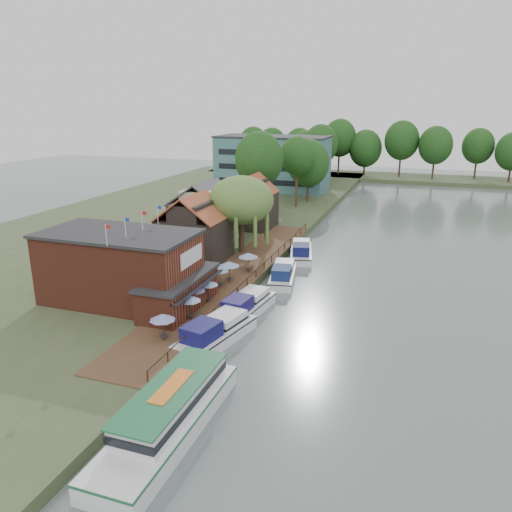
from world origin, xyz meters
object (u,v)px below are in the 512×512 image
(umbrella_5, at_px, (229,271))
(cruiser_3, at_px, (301,249))
(cruiser_2, at_px, (283,272))
(tour_boat, at_px, (168,413))
(umbrella_2, at_px, (193,297))
(swan, at_px, (190,384))
(umbrella_3, at_px, (208,291))
(cruiser_1, at_px, (246,303))
(willow, at_px, (241,215))
(pub, at_px, (137,269))
(umbrella_6, at_px, (248,262))
(cruiser_0, at_px, (216,329))
(cottage_c, at_px, (252,202))
(umbrella_0, at_px, (163,327))
(umbrella_1, at_px, (190,307))
(cottage_a, at_px, (194,228))
(cottage_b, at_px, (206,211))
(umbrella_4, at_px, (220,277))
(hotel_block, at_px, (273,163))

(umbrella_5, height_order, cruiser_3, umbrella_5)
(cruiser_2, height_order, tour_boat, tour_boat)
(umbrella_2, distance_m, swan, 12.68)
(umbrella_3, xyz_separation_m, cruiser_1, (3.86, 0.76, -1.10))
(willow, bearing_deg, pub, -99.93)
(umbrella_6, height_order, swan, umbrella_6)
(cruiser_0, relative_size, cruiser_2, 1.10)
(cruiser_1, bearing_deg, umbrella_6, 115.47)
(cottage_c, height_order, umbrella_0, cottage_c)
(umbrella_1, distance_m, swan, 10.17)
(cottage_a, bearing_deg, umbrella_2, -64.75)
(cottage_b, xyz_separation_m, umbrella_4, (10.04, -18.38, -2.96))
(umbrella_1, xyz_separation_m, cruiser_1, (3.67, 5.15, -1.10))
(cottage_c, relative_size, umbrella_0, 3.58)
(umbrella_4, xyz_separation_m, cruiser_3, (4.89, 16.85, -1.09))
(cottage_a, relative_size, umbrella_4, 3.62)
(hotel_block, height_order, cottage_a, hotel_block)
(cottage_b, distance_m, umbrella_5, 19.59)
(cottage_b, xyz_separation_m, umbrella_6, (11.21, -12.52, -2.96))
(umbrella_5, relative_size, cruiser_3, 0.24)
(cottage_c, xyz_separation_m, umbrella_3, (6.56, -31.71, -2.96))
(pub, distance_m, cruiser_0, 11.21)
(umbrella_2, relative_size, umbrella_4, 1.01)
(umbrella_6, bearing_deg, cottage_b, 131.84)
(cottage_b, relative_size, umbrella_0, 4.04)
(hotel_block, height_order, cruiser_2, hotel_block)
(umbrella_4, bearing_deg, cruiser_1, -39.09)
(cruiser_2, bearing_deg, umbrella_3, -122.75)
(umbrella_5, bearing_deg, cruiser_1, -53.76)
(cottage_a, distance_m, cruiser_0, 22.09)
(hotel_block, bearing_deg, cruiser_3, -68.28)
(cruiser_1, height_order, swan, cruiser_1)
(umbrella_6, relative_size, tour_boat, 0.17)
(cottage_c, xyz_separation_m, cruiser_0, (10.02, -37.73, -3.96))
(cruiser_1, bearing_deg, cruiser_3, 95.21)
(swan, bearing_deg, umbrella_3, 108.82)
(hotel_block, height_order, umbrella_5, hotel_block)
(umbrella_1, bearing_deg, umbrella_3, 92.47)
(umbrella_1, bearing_deg, tour_boat, -69.02)
(cottage_b, bearing_deg, umbrella_0, -71.69)
(pub, bearing_deg, cruiser_3, 65.01)
(cottage_c, relative_size, umbrella_3, 3.58)
(hotel_block, height_order, umbrella_3, hotel_block)
(umbrella_1, bearing_deg, cruiser_3, 80.69)
(umbrella_1, xyz_separation_m, swan, (4.36, -8.95, -2.07))
(cruiser_0, bearing_deg, cottage_c, 116.95)
(umbrella_3, bearing_deg, umbrella_0, -90.47)
(umbrella_0, distance_m, umbrella_3, 8.98)
(umbrella_0, height_order, umbrella_2, same)
(cruiser_1, bearing_deg, umbrella_5, 132.90)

